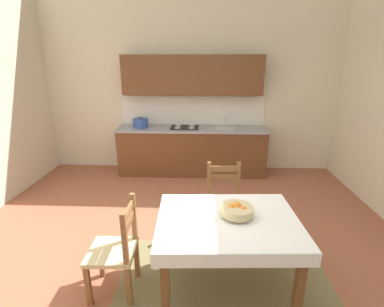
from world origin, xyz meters
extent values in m
cube|color=#99563D|center=(0.00, 0.00, -0.05)|extent=(6.15, 6.27, 0.10)
cube|color=beige|center=(0.00, 2.90, 1.98)|extent=(6.15, 0.12, 3.95)
cube|color=olive|center=(0.49, -0.53, 0.00)|extent=(2.10, 1.60, 0.01)
cube|color=brown|center=(0.04, 2.53, 0.43)|extent=(2.76, 0.60, 0.86)
cube|color=gray|center=(0.04, 2.52, 0.88)|extent=(2.79, 0.63, 0.04)
cube|color=silver|center=(0.04, 2.82, 1.18)|extent=(2.76, 0.01, 0.55)
cube|color=brown|center=(0.04, 2.66, 1.85)|extent=(2.54, 0.34, 0.70)
cube|color=black|center=(0.04, 2.26, 0.04)|extent=(2.72, 0.02, 0.09)
cylinder|color=silver|center=(0.67, 2.53, 0.90)|extent=(0.34, 0.34, 0.02)
cylinder|color=silver|center=(0.67, 2.67, 1.01)|extent=(0.02, 0.02, 0.22)
cube|color=black|center=(-0.09, 2.53, 0.91)|extent=(0.52, 0.42, 0.01)
cylinder|color=silver|center=(-0.22, 2.43, 0.92)|extent=(0.11, 0.11, 0.01)
cylinder|color=silver|center=(0.04, 2.43, 0.92)|extent=(0.11, 0.11, 0.01)
cylinder|color=silver|center=(-0.22, 2.63, 0.92)|extent=(0.11, 0.11, 0.01)
cylinder|color=silver|center=(0.04, 2.63, 0.92)|extent=(0.11, 0.11, 0.01)
cylinder|color=#2D4C9E|center=(-0.92, 2.51, 0.98)|extent=(0.28, 0.28, 0.15)
cylinder|color=#2D4C9E|center=(-0.92, 2.51, 1.06)|extent=(0.29, 0.29, 0.02)
sphere|color=black|center=(-0.92, 2.51, 1.08)|extent=(0.04, 0.04, 0.04)
cube|color=brown|center=(0.49, -0.43, 0.74)|extent=(1.24, 0.97, 0.02)
cube|color=brown|center=(-0.03, -0.85, 0.36)|extent=(0.07, 0.07, 0.73)
cube|color=brown|center=(1.05, -0.80, 0.36)|extent=(0.07, 0.07, 0.73)
cube|color=brown|center=(-0.07, -0.06, 0.36)|extent=(0.07, 0.07, 0.73)
cube|color=brown|center=(1.01, -0.01, 0.36)|extent=(0.07, 0.07, 0.73)
cube|color=white|center=(0.49, -0.43, 0.75)|extent=(1.30, 1.03, 0.00)
cube|color=white|center=(0.51, -0.91, 0.69)|extent=(1.26, 0.07, 0.12)
cube|color=white|center=(0.47, 0.06, 0.69)|extent=(1.26, 0.07, 0.12)
cube|color=white|center=(-0.14, -0.46, 0.69)|extent=(0.05, 0.97, 0.12)
cube|color=white|center=(1.12, -0.40, 0.69)|extent=(0.05, 0.97, 0.12)
cube|color=#D1BC89|center=(0.52, 0.39, 0.43)|extent=(0.44, 0.44, 0.04)
cube|color=brown|center=(0.71, 0.21, 0.21)|extent=(0.05, 0.05, 0.41)
cube|color=brown|center=(0.35, 0.20, 0.21)|extent=(0.05, 0.05, 0.41)
cube|color=brown|center=(0.69, 0.57, 0.46)|extent=(0.05, 0.05, 0.93)
cube|color=brown|center=(0.33, 0.56, 0.46)|extent=(0.05, 0.05, 0.93)
cube|color=brown|center=(0.51, 0.57, 0.84)|extent=(0.32, 0.04, 0.07)
cube|color=brown|center=(0.51, 0.57, 0.74)|extent=(0.32, 0.04, 0.07)
cube|color=#D1BC89|center=(-0.57, -0.51, 0.43)|extent=(0.43, 0.43, 0.04)
cube|color=brown|center=(-0.74, -0.69, 0.21)|extent=(0.05, 0.05, 0.41)
cube|color=brown|center=(-0.75, -0.33, 0.21)|extent=(0.05, 0.05, 0.41)
cube|color=brown|center=(-0.38, -0.68, 0.46)|extent=(0.05, 0.05, 0.93)
cube|color=brown|center=(-0.39, -0.32, 0.46)|extent=(0.05, 0.05, 0.93)
cube|color=brown|center=(-0.39, -0.50, 0.84)|extent=(0.03, 0.32, 0.07)
cube|color=brown|center=(-0.39, -0.50, 0.74)|extent=(0.03, 0.32, 0.07)
cylinder|color=tan|center=(0.57, -0.38, 0.77)|extent=(0.17, 0.17, 0.02)
cylinder|color=tan|center=(0.57, -0.38, 0.81)|extent=(0.30, 0.30, 0.07)
sphere|color=orange|center=(0.52, -0.37, 0.82)|extent=(0.09, 0.09, 0.09)
sphere|color=orange|center=(0.62, -0.40, 0.82)|extent=(0.08, 0.08, 0.08)
sphere|color=orange|center=(0.57, -0.35, 0.83)|extent=(0.10, 0.10, 0.10)
camera|label=1|loc=(0.26, -2.66, 2.10)|focal=26.45mm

